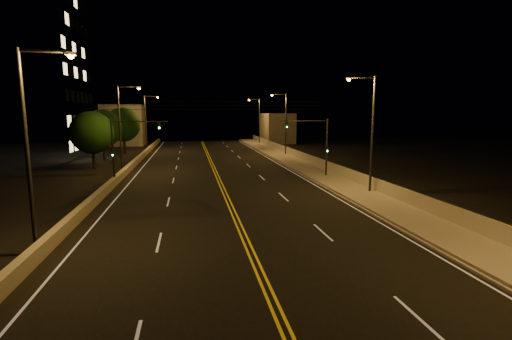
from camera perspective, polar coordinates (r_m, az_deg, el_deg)
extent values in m
cube|color=black|center=(29.56, -4.52, -4.29)|extent=(18.00, 120.00, 0.02)
cube|color=gray|center=(32.38, 14.90, -3.15)|extent=(3.60, 120.00, 0.30)
cube|color=gray|center=(31.65, 11.82, -3.45)|extent=(0.14, 120.00, 0.15)
cube|color=#AFA892|center=(32.98, 17.54, -1.90)|extent=(0.30, 120.00, 1.00)
cube|color=#AFA892|center=(30.18, -23.38, -4.02)|extent=(0.45, 120.00, 0.75)
cube|color=gray|center=(83.25, 3.27, 6.45)|extent=(6.00, 10.00, 6.49)
cube|color=gray|center=(81.55, -19.60, 6.53)|extent=(8.00, 8.00, 8.24)
cylinder|color=black|center=(32.89, 17.59, -0.99)|extent=(0.06, 120.00, 0.06)
cube|color=silver|center=(30.00, -21.15, -4.65)|extent=(0.12, 116.00, 0.00)
cube|color=silver|center=(31.55, 11.26, -3.57)|extent=(0.12, 116.00, 0.00)
cube|color=gold|center=(29.54, -4.81, -4.28)|extent=(0.12, 116.00, 0.00)
cube|color=gold|center=(29.57, -4.23, -4.26)|extent=(0.12, 116.00, 0.00)
cube|color=silver|center=(20.37, -14.70, -10.65)|extent=(0.12, 3.00, 0.00)
cube|color=silver|center=(28.99, -13.33, -4.74)|extent=(0.12, 3.00, 0.00)
cube|color=silver|center=(37.79, -12.61, -1.56)|extent=(0.12, 3.00, 0.00)
cube|color=silver|center=(46.67, -12.16, 0.41)|extent=(0.12, 3.00, 0.00)
cube|color=silver|center=(55.59, -11.85, 1.75)|extent=(0.12, 3.00, 0.00)
cube|color=silver|center=(64.53, -11.63, 2.72)|extent=(0.12, 3.00, 0.00)
cube|color=silver|center=(73.48, -11.47, 3.46)|extent=(0.12, 3.00, 0.00)
cube|color=silver|center=(82.45, -11.34, 4.03)|extent=(0.12, 3.00, 0.00)
cube|color=silver|center=(14.17, 23.78, -20.16)|extent=(0.12, 3.00, 0.00)
cube|color=silver|center=(21.55, 10.24, -9.39)|extent=(0.12, 3.00, 0.00)
cube|color=silver|center=(29.84, 4.23, -4.14)|extent=(0.12, 3.00, 0.00)
cube|color=silver|center=(38.45, 0.91, -1.17)|extent=(0.12, 3.00, 0.00)
cube|color=silver|center=(47.20, -1.18, 0.70)|extent=(0.12, 3.00, 0.00)
cube|color=silver|center=(56.03, -2.61, 1.99)|extent=(0.12, 3.00, 0.00)
cube|color=silver|center=(64.91, -3.66, 2.92)|extent=(0.12, 3.00, 0.00)
cube|color=silver|center=(73.82, -4.45, 3.63)|extent=(0.12, 3.00, 0.00)
cube|color=silver|center=(82.75, -5.08, 4.19)|extent=(0.12, 3.00, 0.00)
cylinder|color=#2D2D33|center=(31.53, 17.46, 4.95)|extent=(0.20, 0.20, 9.58)
cylinder|color=#2D2D33|center=(31.10, 16.02, 13.53)|extent=(2.20, 0.12, 0.12)
cube|color=#2D2D33|center=(30.63, 14.11, 13.55)|extent=(0.50, 0.25, 0.14)
sphere|color=#FF9E2D|center=(30.62, 14.11, 13.36)|extent=(0.28, 0.28, 0.28)
cylinder|color=#2D2D33|center=(57.33, 4.62, 6.90)|extent=(0.20, 0.20, 9.58)
cylinder|color=#2D2D33|center=(57.10, 3.59, 11.57)|extent=(2.20, 0.12, 0.12)
cube|color=#2D2D33|center=(56.84, 2.49, 11.52)|extent=(0.50, 0.25, 0.14)
sphere|color=#FF9E2D|center=(56.84, 2.49, 11.42)|extent=(0.28, 0.28, 0.28)
cylinder|color=#2D2D33|center=(78.78, 0.53, 7.46)|extent=(0.20, 0.20, 9.58)
cylinder|color=#2D2D33|center=(78.60, -0.27, 10.84)|extent=(2.20, 0.12, 0.12)
cube|color=#2D2D33|center=(78.42, -1.08, 10.79)|extent=(0.50, 0.25, 0.14)
sphere|color=#FF9E2D|center=(78.42, -1.08, 10.72)|extent=(0.28, 0.28, 0.28)
cylinder|color=#2D2D33|center=(20.16, -31.74, 2.04)|extent=(0.20, 0.20, 9.58)
cylinder|color=#2D2D33|center=(19.87, -29.81, 15.56)|extent=(2.20, 0.12, 0.12)
cube|color=#2D2D33|center=(19.54, -26.64, 15.71)|extent=(0.50, 0.25, 0.14)
sphere|color=#FF9E2D|center=(19.53, -26.62, 15.42)|extent=(0.28, 0.28, 0.28)
cylinder|color=#2D2D33|center=(42.94, -20.20, 5.74)|extent=(0.20, 0.20, 9.58)
cylinder|color=#2D2D33|center=(42.81, -19.06, 12.02)|extent=(2.20, 0.12, 0.12)
cube|color=#2D2D33|center=(42.65, -17.56, 12.01)|extent=(0.50, 0.25, 0.14)
sphere|color=#FF9E2D|center=(42.65, -17.55, 11.87)|extent=(0.28, 0.28, 0.28)
cylinder|color=#2D2D33|center=(66.84, -16.64, 6.84)|extent=(0.20, 0.20, 9.58)
cylinder|color=#2D2D33|center=(66.75, -15.86, 10.86)|extent=(2.20, 0.12, 0.12)
cube|color=#2D2D33|center=(66.66, -14.90, 10.84)|extent=(0.50, 0.25, 0.14)
sphere|color=#FF9E2D|center=(66.65, -14.90, 10.76)|extent=(0.28, 0.28, 0.28)
cylinder|color=#2D2D33|center=(38.61, 10.82, 3.23)|extent=(0.18, 0.18, 6.08)
cylinder|color=#2D2D33|center=(37.62, 7.35, 7.51)|extent=(5.00, 0.10, 0.10)
cube|color=black|center=(37.14, 4.75, 7.00)|extent=(0.28, 0.18, 0.80)
sphere|color=#19FF4C|center=(37.05, 4.79, 6.60)|extent=(0.14, 0.14, 0.14)
cube|color=black|center=(38.47, 10.90, 3.15)|extent=(0.22, 0.14, 0.55)
cylinder|color=#2D2D33|center=(36.75, -21.14, 2.52)|extent=(0.18, 0.18, 6.08)
cylinder|color=#2D2D33|center=(36.18, -17.47, 7.13)|extent=(5.00, 0.10, 0.10)
cube|color=black|center=(36.01, -14.67, 6.68)|extent=(0.28, 0.18, 0.80)
sphere|color=#19FF4C|center=(35.91, -14.66, 6.28)|extent=(0.14, 0.14, 0.14)
cube|color=black|center=(36.61, -21.18, 2.43)|extent=(0.22, 0.14, 0.55)
cylinder|color=black|center=(38.26, -6.07, 9.23)|extent=(22.00, 0.03, 0.03)
cylinder|color=black|center=(38.26, -6.08, 9.83)|extent=(22.00, 0.03, 0.03)
cylinder|color=black|center=(38.27, -6.09, 10.43)|extent=(22.00, 0.03, 0.03)
cylinder|color=black|center=(48.77, -23.70, 1.61)|extent=(0.36, 0.36, 2.40)
sphere|color=black|center=(48.52, -23.93, 5.29)|extent=(5.07, 5.07, 5.07)
cylinder|color=black|center=(56.53, -22.36, 2.64)|extent=(0.36, 0.36, 2.49)
sphere|color=black|center=(56.31, -22.55, 5.93)|extent=(5.26, 5.26, 5.26)
cylinder|color=black|center=(65.16, -19.64, 3.59)|extent=(0.36, 0.36, 2.63)
sphere|color=black|center=(64.96, -19.80, 6.61)|extent=(5.55, 5.55, 5.55)
cylinder|color=black|center=(68.24, -19.55, 3.66)|extent=(0.36, 0.36, 2.28)
sphere|color=black|center=(68.06, -19.68, 6.15)|extent=(4.81, 4.81, 4.81)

